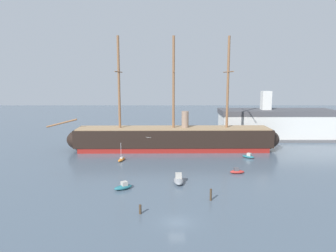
% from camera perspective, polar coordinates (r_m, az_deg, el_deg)
% --- Properties ---
extents(ground_plane, '(400.00, 400.00, 0.00)m').
position_cam_1_polar(ground_plane, '(49.82, 1.52, -17.27)').
color(ground_plane, '#4C5B6B').
extents(tall_ship, '(70.40, 14.45, 33.88)m').
position_cam_1_polar(tall_ship, '(94.21, 0.90, -2.26)').
color(tall_ship, maroon).
rests_on(tall_ship, ground).
extents(motorboat_foreground_left, '(4.00, 3.36, 1.58)m').
position_cam_1_polar(motorboat_foreground_left, '(63.24, -8.30, -10.97)').
color(motorboat_foreground_left, '#236670').
rests_on(motorboat_foreground_left, ground).
extents(motorboat_near_centre, '(2.07, 4.88, 2.04)m').
position_cam_1_polar(motorboat_near_centre, '(66.08, 1.87, -9.85)').
color(motorboat_near_centre, gray).
rests_on(motorboat_near_centre, ground).
extents(motorboat_mid_right, '(3.39, 1.57, 1.39)m').
position_cam_1_polar(motorboat_mid_right, '(74.16, 12.47, -8.13)').
color(motorboat_mid_right, '#B22D28').
rests_on(motorboat_mid_right, ground).
extents(sailboat_alongside_bow, '(2.01, 3.98, 4.97)m').
position_cam_1_polar(sailboat_alongside_bow, '(83.83, -8.64, -6.07)').
color(sailboat_alongside_bow, orange).
rests_on(sailboat_alongside_bow, ground).
extents(motorboat_alongside_stern, '(3.59, 3.14, 1.43)m').
position_cam_1_polar(motorboat_alongside_stern, '(88.55, 14.44, -5.39)').
color(motorboat_alongside_stern, '#236670').
rests_on(motorboat_alongside_stern, ground).
extents(motorboat_far_right, '(4.72, 2.51, 1.89)m').
position_cam_1_polar(motorboat_far_right, '(101.91, 16.57, -3.51)').
color(motorboat_far_right, silver).
rests_on(motorboat_far_right, ground).
extents(mooring_piling_nearest, '(0.40, 0.40, 2.18)m').
position_cam_1_polar(mooring_piling_nearest, '(57.70, 7.76, -12.39)').
color(mooring_piling_nearest, '#423323').
rests_on(mooring_piling_nearest, ground).
extents(mooring_piling_left_pair, '(0.43, 0.43, 1.53)m').
position_cam_1_polar(mooring_piling_left_pair, '(52.40, -5.22, -15.00)').
color(mooring_piling_left_pair, '#423323').
rests_on(mooring_piling_left_pair, ground).
extents(dockside_warehouse_right, '(43.76, 14.97, 17.12)m').
position_cam_1_polar(dockside_warehouse_right, '(118.37, 19.11, 0.34)').
color(dockside_warehouse_right, '#565659').
rests_on(dockside_warehouse_right, ground).
extents(seagull_in_flight, '(1.13, 0.63, 0.13)m').
position_cam_1_polar(seagull_in_flight, '(63.08, -3.73, -2.12)').
color(seagull_in_flight, silver).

